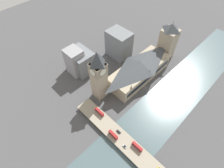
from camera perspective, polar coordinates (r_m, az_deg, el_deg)
The scene contains 14 objects.
ground_plane at distance 211.63m, azimuth 10.90°, elevation -1.32°, with size 600.00×600.00×0.00m, color #4C4C4F.
river_water at distance 204.74m, azimuth 17.53°, elevation -6.00°, with size 48.44×360.00×0.30m, color #4C6066.
parliament_hall at distance 212.68m, azimuth 8.97°, elevation 4.69°, with size 30.20×83.36×25.73m.
clock_tower at distance 176.56m, azimuth -4.44°, elevation 3.09°, with size 14.53×14.53×63.19m.
victoria_tower at distance 242.07m, azimuth 17.76°, elevation 13.16°, with size 18.48×18.48×53.56m.
road_bridge at distance 171.76m, azimuth 4.88°, elevation -19.06°, with size 128.88×16.24×4.37m.
double_decker_bus_lead at distance 170.81m, azimuth 0.39°, elevation -16.21°, with size 10.53×2.64×4.78m.
double_decker_bus_mid at distance 168.41m, azimuth 8.21°, elevation -19.54°, with size 10.95×2.50×4.69m.
double_decker_bus_rear at distance 182.13m, azimuth -4.15°, elevation -9.06°, with size 11.46×2.57×4.84m.
car_northbound_lead at distance 169.28m, azimuth 4.19°, elevation -19.65°, with size 3.99×1.87×1.45m.
car_northbound_mid at distance 174.23m, azimuth 2.18°, elevation -15.31°, with size 4.65×1.85×1.32m.
city_block_west at distance 237.22m, azimuth 2.24°, elevation 12.88°, with size 30.62×22.75×36.49m.
city_block_center at distance 217.15m, azimuth -11.98°, elevation 7.10°, with size 19.88×17.39×35.25m.
city_block_east at distance 222.05m, azimuth -10.16°, elevation 7.38°, with size 31.12×24.23×28.09m.
Camera 1 is at (-61.75, 118.02, 164.45)m, focal length 28.00 mm.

